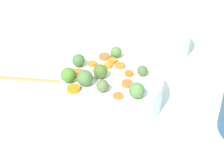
{
  "coord_description": "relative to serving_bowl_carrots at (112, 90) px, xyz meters",
  "views": [
    {
      "loc": [
        -0.07,
        -0.83,
        0.6
      ],
      "look_at": [
        -0.01,
        -0.06,
        0.11
      ],
      "focal_mm": 52.83,
      "sensor_mm": 36.0,
      "label": 1
    }
  ],
  "objects": [
    {
      "name": "brussels_sprout_3",
      "position": [
        -0.09,
        0.07,
        0.06
      ],
      "size": [
        0.04,
        0.04,
        0.04
      ],
      "primitive_type": "sphere",
      "color": "#4B753D",
      "rests_on": "serving_bowl_carrots"
    },
    {
      "name": "carrot_slice_8",
      "position": [
        -0.11,
        -0.06,
        0.05
      ],
      "size": [
        0.04,
        0.04,
        0.01
      ],
      "primitive_type": "cylinder",
      "rotation": [
        0.0,
        0.0,
        4.62
      ],
      "color": "orange",
      "rests_on": "serving_bowl_carrots"
    },
    {
      "name": "brussels_sprout_1",
      "position": [
        0.02,
        0.12,
        0.06
      ],
      "size": [
        0.03,
        0.03,
        0.03
      ],
      "primitive_type": "sphere",
      "color": "#4E893D",
      "rests_on": "serving_bowl_carrots"
    },
    {
      "name": "serving_bowl_carrots",
      "position": [
        0.0,
        0.0,
        0.0
      ],
      "size": [
        0.29,
        0.29,
        0.08
      ],
      "primitive_type": "cylinder",
      "color": "white",
      "rests_on": "tabletop"
    },
    {
      "name": "brussels_sprout_6",
      "position": [
        -0.07,
        -0.03,
        0.06
      ],
      "size": [
        0.04,
        0.04,
        0.04
      ],
      "primitive_type": "sphere",
      "color": "#4F793D",
      "rests_on": "serving_bowl_carrots"
    },
    {
      "name": "brussels_sprout_4",
      "position": [
        -0.03,
        0.0,
        0.06
      ],
      "size": [
        0.04,
        0.04,
        0.04
      ],
      "primitive_type": "sphere",
      "color": "#4C712B",
      "rests_on": "serving_bowl_carrots"
    },
    {
      "name": "carrot_slice_5",
      "position": [
        0.01,
        -0.09,
        0.04
      ],
      "size": [
        0.03,
        0.03,
        0.01
      ],
      "primitive_type": "cylinder",
      "rotation": [
        0.0,
        0.0,
        1.73
      ],
      "color": "orange",
      "rests_on": "serving_bowl_carrots"
    },
    {
      "name": "casserole_dish",
      "position": [
        0.19,
        0.3,
        0.0
      ],
      "size": [
        0.24,
        0.24,
        0.09
      ],
      "primitive_type": "cylinder",
      "color": "white",
      "rests_on": "tabletop"
    },
    {
      "name": "carrot_slice_0",
      "position": [
        0.05,
        0.01,
        0.05
      ],
      "size": [
        0.03,
        0.03,
        0.01
      ],
      "primitive_type": "cylinder",
      "rotation": [
        0.0,
        0.0,
        4.59
      ],
      "color": "orange",
      "rests_on": "serving_bowl_carrots"
    },
    {
      "name": "carrot_slice_7",
      "position": [
        0.01,
        0.08,
        0.05
      ],
      "size": [
        0.04,
        0.04,
        0.01
      ],
      "primitive_type": "cylinder",
      "rotation": [
        0.0,
        0.0,
        2.15
      ],
      "color": "orange",
      "rests_on": "serving_bowl_carrots"
    },
    {
      "name": "tabletop",
      "position": [
        0.01,
        0.06,
        -0.05
      ],
      "size": [
        2.4,
        2.4,
        0.02
      ],
      "primitive_type": "cube",
      "color": "white",
      "rests_on": "ground"
    },
    {
      "name": "carrot_slice_9",
      "position": [
        -0.05,
        0.07,
        0.05
      ],
      "size": [
        0.03,
        0.03,
        0.01
      ],
      "primitive_type": "cylinder",
      "rotation": [
        0.0,
        0.0,
        2.99
      ],
      "color": "orange",
      "rests_on": "serving_bowl_carrots"
    },
    {
      "name": "brussels_sprout_5",
      "position": [
        0.06,
        -0.1,
        0.06
      ],
      "size": [
        0.04,
        0.04,
        0.04
      ],
      "primitive_type": "sphere",
      "color": "#578841",
      "rests_on": "serving_bowl_carrots"
    },
    {
      "name": "carrot_slice_6",
      "position": [
        0.03,
        0.05,
        0.05
      ],
      "size": [
        0.04,
        0.04,
        0.01
      ],
      "primitive_type": "cylinder",
      "rotation": [
        0.0,
        0.0,
        2.92
      ],
      "color": "orange",
      "rests_on": "serving_bowl_carrots"
    },
    {
      "name": "brussels_sprout_0",
      "position": [
        0.09,
        0.01,
        0.06
      ],
      "size": [
        0.03,
        0.03,
        0.03
      ],
      "primitive_type": "sphere",
      "color": "#507039",
      "rests_on": "serving_bowl_carrots"
    },
    {
      "name": "wooden_spoon",
      "position": [
        -0.34,
        0.15,
        -0.04
      ],
      "size": [
        0.3,
        0.09,
        0.01
      ],
      "color": "tan",
      "rests_on": "tabletop"
    },
    {
      "name": "carrot_slice_3",
      "position": [
        -0.1,
        0.03,
        0.04
      ],
      "size": [
        0.04,
        0.04,
        0.01
      ],
      "primitive_type": "cylinder",
      "rotation": [
        0.0,
        0.0,
        1.48
      ],
      "color": "orange",
      "rests_on": "serving_bowl_carrots"
    },
    {
      "name": "brussels_sprout_2",
      "position": [
        -0.03,
        -0.06,
        0.06
      ],
      "size": [
        0.03,
        0.03,
        0.03
      ],
      "primitive_type": "sphere",
      "color": "#5D733D",
      "rests_on": "serving_bowl_carrots"
    },
    {
      "name": "carrot_slice_4",
      "position": [
        -0.01,
        0.05,
        0.05
      ],
      "size": [
        0.03,
        0.03,
        0.01
      ],
      "primitive_type": "cylinder",
      "rotation": [
        0.0,
        0.0,
        4.95
      ],
      "color": "orange",
      "rests_on": "serving_bowl_carrots"
    },
    {
      "name": "brussels_sprout_7",
      "position": [
        -0.12,
        -0.01,
        0.06
      ],
      "size": [
        0.04,
        0.04,
        0.04
      ],
      "primitive_type": "sphere",
      "color": "#4E8629",
      "rests_on": "serving_bowl_carrots"
    },
    {
      "name": "carrot_slice_2",
      "position": [
        0.04,
        -0.04,
        0.05
      ],
      "size": [
        0.04,
        0.04,
        0.01
      ],
      "primitive_type": "cylinder",
      "rotation": [
        0.0,
        0.0,
        3.61
      ],
      "color": "orange",
      "rests_on": "serving_bowl_carrots"
    },
    {
      "name": "carrot_slice_1",
      "position": [
        -0.01,
        0.11,
        0.05
      ],
      "size": [
        0.04,
        0.04,
        0.01
      ],
      "primitive_type": "cylinder",
      "rotation": [
        0.0,
        0.0,
        4.5
      ],
      "color": "orange",
      "rests_on": "serving_bowl_carrots"
    }
  ]
}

